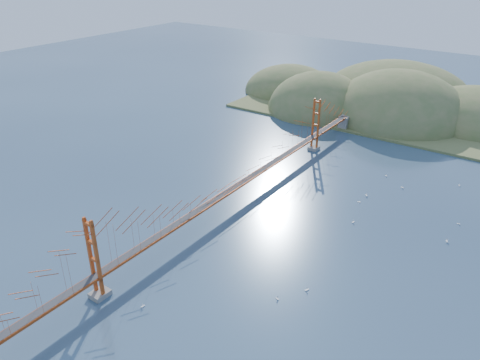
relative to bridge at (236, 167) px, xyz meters
The scene contains 14 objects.
ground 7.01m from the bridge, 90.00° to the right, with size 320.00×320.00×0.00m, color #2F465F.
bridge is the anchor object (origin of this frame).
far_headlands 68.73m from the bridge, 88.14° to the left, with size 84.00×58.00×25.00m.
sailboat_1 24.86m from the bridge, 41.62° to the left, with size 0.71×0.71×0.74m.
sailboat_0 21.55m from the bridge, 16.50° to the left, with size 0.55×0.60×0.68m.
sailboat_12 32.27m from the bridge, 55.22° to the left, with size 0.53×0.53×0.58m.
sailboat_3 22.90m from the bridge, 35.74° to the left, with size 0.64×0.64×0.68m.
sailboat_10 29.85m from the bridge, 78.08° to the right, with size 0.48×0.57×0.67m.
sailboat_15 43.42m from the bridge, 44.15° to the left, with size 0.54×0.54×0.57m.
sailboat_7 37.79m from the bridge, 24.28° to the left, with size 0.52×0.45×0.60m.
sailboat_5 35.40m from the bridge, 14.84° to the left, with size 0.65×0.65×0.71m.
sailboat_6 26.74m from the bridge, 42.38° to the right, with size 0.54×0.54×0.60m.
sailboat_14 26.30m from the bridge, 32.59° to the right, with size 0.60×0.61×0.68m.
sailboat_16 32.51m from the bridge, 45.68° to the left, with size 0.61×0.57×0.69m.
Camera 1 is at (42.27, -58.31, 40.64)m, focal length 35.00 mm.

